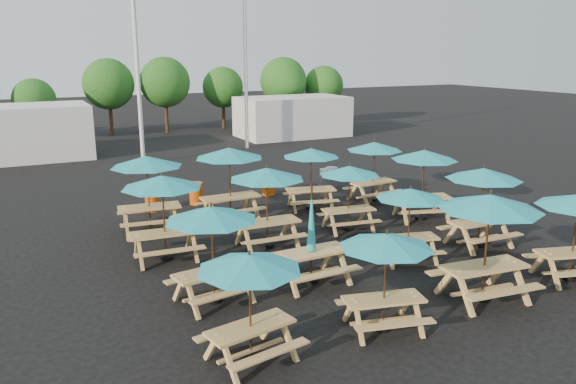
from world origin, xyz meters
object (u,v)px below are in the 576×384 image
picnic_unit_15 (374,150)px  waste_bin_0 (152,200)px  picnic_unit_1 (211,219)px  picnic_unit_14 (424,159)px  waste_bin_2 (269,185)px  picnic_unit_4 (386,246)px  picnic_unit_9 (410,198)px  picnic_unit_13 (484,178)px  picnic_unit_10 (350,174)px  picnic_unit_3 (147,166)px  picnic_unit_8 (490,208)px  picnic_unit_7 (229,157)px  waste_bin_4 (331,177)px  picnic_unit_6 (267,178)px  waste_bin_3 (326,179)px  waste_bin_1 (196,193)px  picnic_unit_5 (311,244)px  picnic_unit_11 (311,156)px  picnic_unit_2 (162,186)px  picnic_unit_0 (249,268)px

picnic_unit_15 → waste_bin_0: picnic_unit_15 is taller
picnic_unit_1 → picnic_unit_14: 8.96m
picnic_unit_15 → waste_bin_2: bearing=135.0°
picnic_unit_4 → picnic_unit_14: picnic_unit_14 is taller
picnic_unit_4 → picnic_unit_9: picnic_unit_4 is taller
picnic_unit_13 → waste_bin_2: 8.90m
picnic_unit_10 → picnic_unit_14: bearing=6.5°
picnic_unit_3 → picnic_unit_8: picnic_unit_8 is taller
picnic_unit_15 → picnic_unit_3: bearing=173.9°
picnic_unit_14 → waste_bin_0: 9.55m
picnic_unit_7 → waste_bin_4: 6.32m
picnic_unit_6 → picnic_unit_13: bearing=-23.9°
waste_bin_0 → waste_bin_3: 7.21m
picnic_unit_3 → picnic_unit_6: picnic_unit_3 is taller
picnic_unit_9 → waste_bin_0: (-5.06, 7.99, -1.36)m
picnic_unit_6 → picnic_unit_15: 6.44m
waste_bin_1 → picnic_unit_6: bearing=-85.6°
waste_bin_0 → picnic_unit_5: bearing=-76.1°
picnic_unit_4 → picnic_unit_8: size_ratio=0.91×
picnic_unit_11 → waste_bin_4: (2.40, 2.60, -1.52)m
picnic_unit_11 → waste_bin_3: size_ratio=3.01×
picnic_unit_11 → picnic_unit_15: (2.64, -0.09, 0.04)m
picnic_unit_3 → picnic_unit_6: size_ratio=1.03×
picnic_unit_5 → waste_bin_2: size_ratio=2.96×
picnic_unit_14 → waste_bin_4: bearing=110.3°
picnic_unit_2 → waste_bin_1: size_ratio=2.89×
picnic_unit_7 → waste_bin_1: (-0.43, 2.46, -1.75)m
picnic_unit_7 → picnic_unit_11: (3.08, 0.02, -0.23)m
waste_bin_1 → picnic_unit_1: bearing=-104.7°
picnic_unit_6 → picnic_unit_15: size_ratio=1.04×
picnic_unit_5 → waste_bin_1: 8.32m
picnic_unit_1 → waste_bin_3: 11.39m
picnic_unit_1 → picnic_unit_9: size_ratio=1.04×
picnic_unit_2 → picnic_unit_13: size_ratio=1.01×
picnic_unit_9 → waste_bin_4: bearing=87.8°
waste_bin_3 → picnic_unit_10: bearing=-112.7°
picnic_unit_0 → picnic_unit_9: picnic_unit_0 is taller
picnic_unit_6 → picnic_unit_14: size_ratio=0.87×
picnic_unit_1 → picnic_unit_9: (5.56, 0.12, -0.20)m
picnic_unit_1 → waste_bin_0: size_ratio=2.89×
picnic_unit_9 → waste_bin_3: 8.51m
picnic_unit_4 → waste_bin_2: bearing=90.5°
picnic_unit_13 → waste_bin_0: bearing=135.6°
picnic_unit_1 → picnic_unit_4: picnic_unit_1 is taller
picnic_unit_4 → picnic_unit_15: (5.66, 8.54, 0.17)m
picnic_unit_15 → waste_bin_3: (-0.62, 2.48, -1.56)m
picnic_unit_0 → waste_bin_4: 13.96m
picnic_unit_0 → picnic_unit_9: (5.78, 2.80, -0.05)m
picnic_unit_10 → waste_bin_2: picnic_unit_10 is taller
picnic_unit_8 → waste_bin_4: picnic_unit_8 is taller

